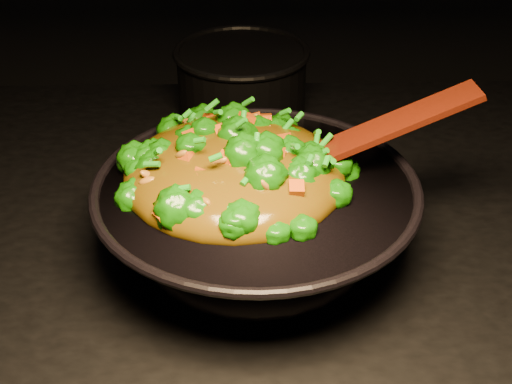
{
  "coord_description": "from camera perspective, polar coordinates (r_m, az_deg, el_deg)",
  "views": [
    {
      "loc": [
        -0.1,
        -0.78,
        1.47
      ],
      "look_at": [
        -0.09,
        -0.06,
        0.99
      ],
      "focal_mm": 50.0,
      "sensor_mm": 36.0,
      "label": 1
    }
  ],
  "objects": [
    {
      "name": "spatula",
      "position": [
        0.86,
        8.39,
        4.32
      ],
      "size": [
        0.28,
        0.07,
        0.12
      ],
      "primitive_type": "cube",
      "rotation": [
        0.0,
        -0.38,
        0.1
      ],
      "color": "#361608",
      "rests_on": "wok"
    },
    {
      "name": "wok",
      "position": [
        0.88,
        0.01,
        -2.45
      ],
      "size": [
        0.47,
        0.47,
        0.11
      ],
      "primitive_type": null,
      "rotation": [
        0.0,
        0.0,
        0.25
      ],
      "color": "black",
      "rests_on": "stovetop"
    },
    {
      "name": "stir_fry",
      "position": [
        0.84,
        -1.77,
        3.8
      ],
      "size": [
        0.31,
        0.31,
        0.09
      ],
      "primitive_type": null,
      "rotation": [
        0.0,
        0.0,
        -0.15
      ],
      "color": "#145B06",
      "rests_on": "wok"
    },
    {
      "name": "back_pot",
      "position": [
        1.21,
        -1.14,
        8.71
      ],
      "size": [
        0.28,
        0.28,
        0.12
      ],
      "primitive_type": "cylinder",
      "rotation": [
        0.0,
        0.0,
        0.37
      ],
      "color": "black",
      "rests_on": "stovetop"
    }
  ]
}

